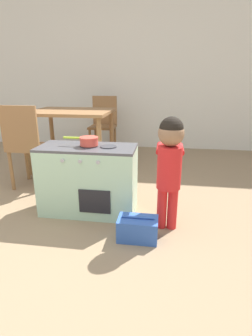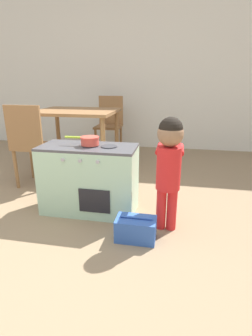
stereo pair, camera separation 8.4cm
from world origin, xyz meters
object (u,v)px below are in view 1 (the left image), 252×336
(toy_pot, at_px, (89,141))
(dining_table, at_px, (72,119))
(dining_chair_near, at_px, (27,145))
(toy_basket, at_px, (138,229))
(play_kitchen, at_px, (89,180))
(child_figure, at_px, (170,158))
(dining_chair_far, at_px, (104,124))

(toy_pot, height_order, dining_table, dining_table)
(toy_pot, xyz_separation_m, dining_chair_near, (-0.77, 0.42, -0.16))
(toy_basket, relative_size, dining_table, 0.29)
(play_kitchen, distance_m, dining_chair_near, 0.89)
(toy_pot, height_order, child_figure, child_figure)
(toy_pot, distance_m, dining_table, 1.26)
(child_figure, bearing_deg, play_kitchen, 165.33)
(toy_basket, xyz_separation_m, dining_table, (-0.99, 1.51, 0.55))
(dining_table, xyz_separation_m, dining_chair_near, (-0.23, -0.71, -0.17))
(toy_basket, relative_size, dining_chair_far, 0.33)
(play_kitchen, distance_m, dining_table, 1.30)
(play_kitchen, xyz_separation_m, dining_chair_near, (-0.76, 0.42, 0.17))
(play_kitchen, relative_size, toy_pot, 2.76)
(play_kitchen, distance_m, child_figure, 0.73)
(play_kitchen, distance_m, toy_pot, 0.34)
(dining_table, bearing_deg, play_kitchen, -64.94)
(toy_basket, distance_m, dining_chair_near, 1.50)
(child_figure, xyz_separation_m, dining_chair_far, (-0.97, 2.06, -0.10))
(toy_basket, distance_m, dining_chair_far, 2.41)
(play_kitchen, height_order, child_figure, child_figure)
(toy_pot, height_order, dining_chair_far, dining_chair_far)
(dining_table, relative_size, dining_chair_far, 1.14)
(toy_pot, bearing_deg, toy_basket, -39.68)
(child_figure, bearing_deg, dining_chair_far, 115.19)
(toy_pot, relative_size, toy_basket, 1.02)
(dining_table, distance_m, dining_chair_near, 0.77)
(play_kitchen, xyz_separation_m, dining_table, (-0.53, 1.14, 0.34))
(child_figure, distance_m, dining_table, 1.78)
(dining_chair_near, bearing_deg, play_kitchen, -29.22)
(child_figure, xyz_separation_m, dining_table, (-1.19, 1.31, 0.07))
(play_kitchen, height_order, dining_table, dining_table)
(play_kitchen, height_order, dining_chair_near, dining_chair_near)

